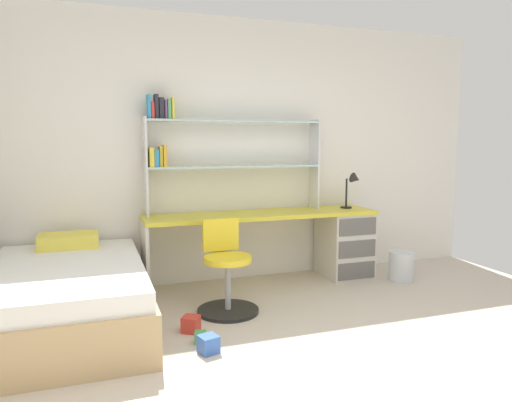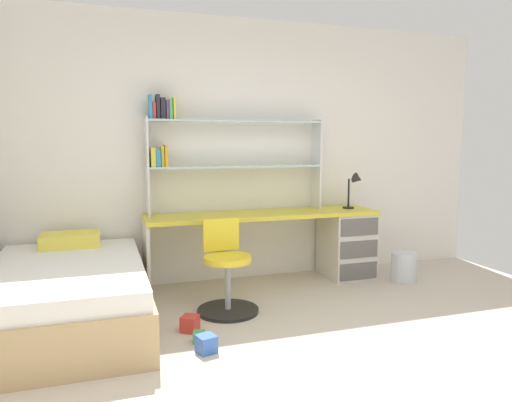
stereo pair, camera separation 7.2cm
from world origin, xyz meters
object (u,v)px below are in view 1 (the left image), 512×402
object	(u,v)px
toy_block_green_0	(200,337)
desk_lamp	(353,185)
toy_block_red_1	(191,324)
desk	(319,238)
bookshelf_hutch	(213,145)
waste_bin	(401,266)
bed_platform	(67,297)
swivel_chair	(227,276)
toy_block_blue_2	(208,344)

from	to	relation	value
toy_block_green_0	desk_lamp	bearing A→B (deg)	31.61
toy_block_red_1	desk	bearing A→B (deg)	32.05
bookshelf_hutch	toy_block_red_1	size ratio (longest dim) A/B	14.73
desk	waste_bin	xyz separation A→B (m)	(0.76, -0.37, -0.27)
bed_platform	toy_block_green_0	size ratio (longest dim) A/B	22.07
bookshelf_hutch	bed_platform	world-z (taller)	bookshelf_hutch
desk	toy_block_green_0	bearing A→B (deg)	-142.08
swivel_chair	toy_block_green_0	distance (m)	0.71
bed_platform	waste_bin	xyz separation A→B (m)	(3.22, 0.25, -0.10)
bookshelf_hutch	toy_block_green_0	xyz separation A→B (m)	(-0.45, -1.37, -1.36)
swivel_chair	toy_block_green_0	bearing A→B (deg)	-122.30
desk_lamp	waste_bin	bearing A→B (deg)	-42.57
desk_lamp	bed_platform	xyz separation A→B (m)	(-2.84, -0.61, -0.73)
desk_lamp	toy_block_red_1	size ratio (longest dim) A/B	3.16
desk	swivel_chair	xyz separation A→B (m)	(-1.20, -0.65, -0.12)
bed_platform	desk	bearing A→B (deg)	14.27
desk_lamp	swivel_chair	xyz separation A→B (m)	(-1.58, -0.63, -0.68)
desk_lamp	toy_block_blue_2	distance (m)	2.53
swivel_chair	desk	bearing A→B (deg)	28.46
toy_block_green_0	bed_platform	bearing A→B (deg)	147.15
bookshelf_hutch	toy_block_red_1	distance (m)	1.82
swivel_chair	waste_bin	distance (m)	1.99
swivel_chair	waste_bin	bearing A→B (deg)	8.06
bed_platform	toy_block_green_0	world-z (taller)	bed_platform
desk_lamp	desk	bearing A→B (deg)	177.15
bookshelf_hutch	bed_platform	xyz separation A→B (m)	(-1.36, -0.78, -1.15)
swivel_chair	toy_block_blue_2	bearing A→B (deg)	-114.65
bed_platform	desk_lamp	bearing A→B (deg)	12.05
desk_lamp	bed_platform	bearing A→B (deg)	-167.95
desk	bookshelf_hutch	size ratio (longest dim) A/B	1.32
bookshelf_hutch	swivel_chair	bearing A→B (deg)	-96.98
toy_block_blue_2	desk	bearing A→B (deg)	42.03
waste_bin	toy_block_red_1	world-z (taller)	waste_bin
desk	waste_bin	world-z (taller)	desk
toy_block_blue_2	desk_lamp	bearing A→B (deg)	35.45
desk_lamp	toy_block_green_0	distance (m)	2.46
waste_bin	toy_block_blue_2	distance (m)	2.51
desk_lamp	swivel_chair	size ratio (longest dim) A/B	0.49
desk_lamp	toy_block_blue_2	xyz separation A→B (m)	(-1.92, -1.36, -0.92)
desk	toy_block_red_1	xyz separation A→B (m)	(-1.57, -0.99, -0.37)
desk	toy_block_green_0	size ratio (longest dim) A/B	28.39
waste_bin	toy_block_blue_2	xyz separation A→B (m)	(-2.30, -1.01, -0.09)
bookshelf_hutch	toy_block_red_1	bearing A→B (deg)	-112.61
bed_platform	toy_block_red_1	world-z (taller)	bed_platform
toy_block_green_0	toy_block_blue_2	world-z (taller)	toy_block_blue_2
desk_lamp	waste_bin	world-z (taller)	desk_lamp
bookshelf_hutch	desk	bearing A→B (deg)	-8.14
desk	bed_platform	size ratio (longest dim) A/B	1.29
bed_platform	toy_block_red_1	bearing A→B (deg)	-22.34
bed_platform	waste_bin	distance (m)	3.23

